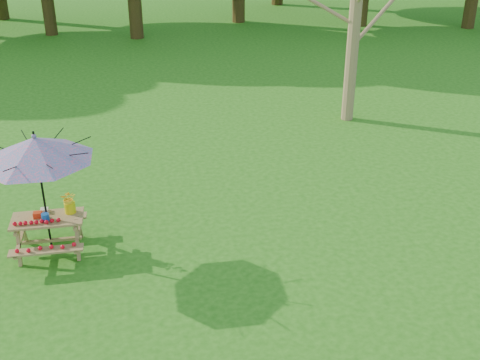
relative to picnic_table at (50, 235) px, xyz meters
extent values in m
cylinder|color=#906B4E|center=(7.33, 5.48, 2.30)|extent=(0.38, 0.38, 5.25)
cube|color=#916341|center=(0.00, 0.00, 0.32)|extent=(1.20, 0.62, 0.04)
cube|color=#916341|center=(0.00, -0.55, 0.03)|extent=(1.20, 0.22, 0.04)
cube|color=#916341|center=(0.00, 0.55, 0.03)|extent=(1.20, 0.22, 0.04)
cylinder|color=black|center=(0.00, 0.00, 0.80)|extent=(0.04, 0.04, 2.25)
cone|color=#1E72AD|center=(0.00, 0.00, 1.62)|extent=(2.44, 2.44, 0.40)
sphere|color=#1E72AD|center=(0.00, 0.00, 1.84)|extent=(0.08, 0.08, 0.08)
cube|color=red|center=(-0.15, 0.05, 0.39)|extent=(0.14, 0.12, 0.10)
cylinder|color=#154CB1|center=(-0.01, -0.09, 0.41)|extent=(0.13, 0.13, 0.13)
cube|color=beige|center=(-0.06, 0.22, 0.38)|extent=(0.13, 0.13, 0.07)
cylinder|color=#D8C60B|center=(0.38, 0.13, 0.44)|extent=(0.19, 0.19, 0.19)
imported|color=yellow|center=(0.38, 0.13, 0.62)|extent=(0.27, 0.23, 0.29)
camera|label=1|loc=(1.66, -9.36, 5.42)|focal=45.00mm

